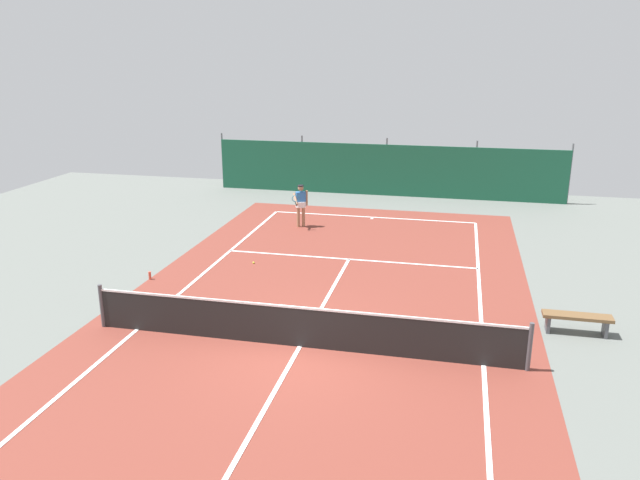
{
  "coord_description": "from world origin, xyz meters",
  "views": [
    {
      "loc": [
        3.3,
        -12.49,
        6.51
      ],
      "look_at": [
        -0.76,
        5.45,
        0.9
      ],
      "focal_mm": 34.75,
      "sensor_mm": 36.0,
      "label": 1
    }
  ],
  "objects": [
    {
      "name": "ground_plane",
      "position": [
        0.0,
        0.0,
        0.0
      ],
      "size": [
        36.0,
        36.0,
        0.0
      ],
      "primitive_type": "plane",
      "color": "slate"
    },
    {
      "name": "court_surface",
      "position": [
        0.0,
        0.0,
        0.0
      ],
      "size": [
        11.02,
        26.6,
        0.01
      ],
      "color": "brown",
      "rests_on": "ground"
    },
    {
      "name": "tennis_net",
      "position": [
        0.0,
        0.0,
        0.51
      ],
      "size": [
        10.12,
        0.1,
        1.1
      ],
      "color": "black",
      "rests_on": "ground"
    },
    {
      "name": "back_fence",
      "position": [
        -0.0,
        16.57,
        0.67
      ],
      "size": [
        16.3,
        0.98,
        2.7
      ],
      "color": "#195138",
      "rests_on": "ground"
    },
    {
      "name": "tennis_player",
      "position": [
        -2.52,
        9.9,
        0.96
      ],
      "size": [
        0.56,
        0.83,
        1.64
      ],
      "rotation": [
        0.0,
        0.0,
        3.61
      ],
      "color": "#9E7051",
      "rests_on": "ground"
    },
    {
      "name": "tennis_ball_near_player",
      "position": [
        -2.91,
        5.32,
        0.03
      ],
      "size": [
        0.07,
        0.07,
        0.07
      ],
      "primitive_type": "sphere",
      "color": "#CCDB33",
      "rests_on": "ground"
    },
    {
      "name": "parked_car",
      "position": [
        -1.49,
        18.35,
        0.84
      ],
      "size": [
        2.17,
        4.28,
        1.68
      ],
      "rotation": [
        0.0,
        0.0,
        3.09
      ],
      "color": "black",
      "rests_on": "ground"
    },
    {
      "name": "courtside_bench",
      "position": [
        6.31,
        2.15,
        0.37
      ],
      "size": [
        1.6,
        0.4,
        0.49
      ],
      "color": "brown",
      "rests_on": "ground"
    },
    {
      "name": "water_bottle",
      "position": [
        -5.47,
        3.28,
        0.12
      ],
      "size": [
        0.08,
        0.08,
        0.24
      ],
      "primitive_type": "cylinder",
      "color": "#D84C38",
      "rests_on": "ground"
    }
  ]
}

